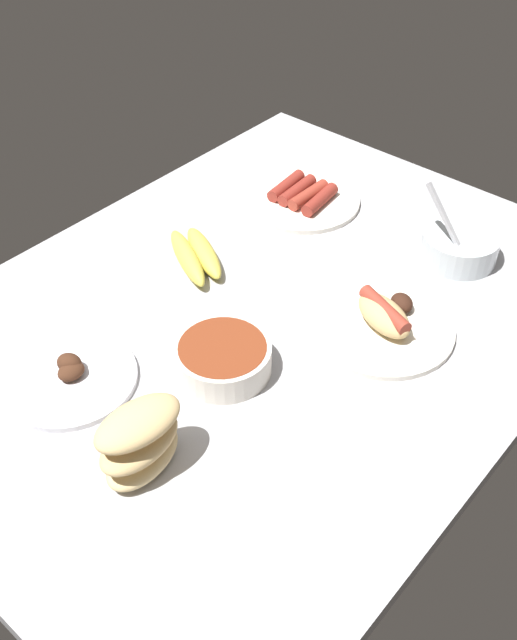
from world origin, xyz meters
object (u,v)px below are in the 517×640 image
Objects in this scene: plate_sausages at (303,198)px; plate_hotdog_assembled at (384,321)px; bowl_coleslaw at (460,245)px; banana_bunch at (195,255)px; plate_grilled_meat at (70,377)px; bread_stack at (140,441)px; bowl_chili at (223,357)px.

plate_hotdog_assembled is at bearing 57.70° from plate_sausages.
bowl_coleslaw is 48.39cm from banana_bunch.
bowl_coleslaw is 72.81cm from plate_grilled_meat.
bread_stack is at bearing 35.61° from banana_bunch.
bread_stack reaches higher than bowl_chili.
plate_hotdog_assembled reaches higher than bowl_chili.
bowl_coleslaw is 1.09× the size of bread_stack.
bread_stack is (37.30, 26.71, 3.54)cm from banana_bunch.
banana_bunch is (32.84, -35.52, -1.12)cm from bowl_coleslaw.
plate_grilled_meat reaches higher than banana_bunch.
bread_stack is at bearing 11.90° from bowl_chili.
plate_sausages is at bearing -176.29° from plate_grilled_meat.
bowl_coleslaw reaches higher than bread_stack.
plate_sausages is at bearing -83.39° from bowl_coleslaw.
plate_grilled_meat is at bearing -35.81° from plate_hotdog_assembled.
banana_bunch is at bearing -78.15° from plate_hotdog_assembled.
bowl_chili is 27.86cm from banana_bunch.
bowl_coleslaw reaches higher than bowl_chili.
plate_sausages is 1.33× the size of banana_bunch.
plate_sausages is 29.05cm from banana_bunch.
plate_sausages is (3.87, -33.42, -1.89)cm from bowl_coleslaw.
plate_sausages is 1.12× the size of plate_grilled_meat.
bread_stack reaches higher than plate_grilled_meat.
banana_bunch is at bearing -169.64° from plate_grilled_meat.
bowl_chili reaches higher than banana_bunch.
plate_grilled_meat is at bearing -23.78° from bowl_coleslaw.
bowl_chili is at bearing -29.43° from plate_hotdog_assembled.
bowl_coleslaw is 33.69cm from plate_sausages.
plate_grilled_meat is (33.76, 6.17, -1.08)cm from banana_bunch.
bowl_chili is 0.87× the size of banana_bunch.
bowl_coleslaw is (-49.45, 13.17, 0.29)cm from bowl_chili.
bowl_coleslaw is at bearing 156.22° from plate_grilled_meat.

